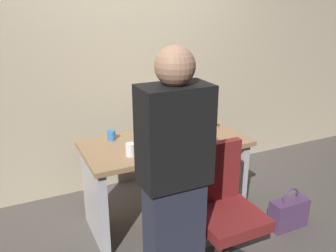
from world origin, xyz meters
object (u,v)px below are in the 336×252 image
object	(u,v)px
person_at_desk	(174,183)
desk	(165,167)
mouse	(199,139)
handbag	(289,213)
office_chair	(223,217)
cup_by_monitor	(112,135)
book_stack	(204,123)
monitor	(165,108)
keyboard	(168,147)
cup_near_keyboard	(131,150)

from	to	relation	value
person_at_desk	desk	bearing A→B (deg)	68.21
mouse	handbag	bearing A→B (deg)	-35.64
office_chair	handbag	bearing A→B (deg)	11.84
desk	person_at_desk	size ratio (longest dim) A/B	0.84
person_at_desk	mouse	world-z (taller)	person_at_desk
person_at_desk	handbag	bearing A→B (deg)	11.91
cup_by_monitor	book_stack	world-z (taller)	book_stack
person_at_desk	cup_by_monitor	world-z (taller)	person_at_desk
office_chair	handbag	world-z (taller)	office_chair
monitor	cup_by_monitor	xyz separation A→B (m)	(-0.45, 0.12, -0.22)
office_chair	mouse	distance (m)	0.73
desk	keyboard	size ratio (longest dim) A/B	3.19
mouse	book_stack	world-z (taller)	book_stack
desk	keyboard	world-z (taller)	keyboard
cup_by_monitor	person_at_desk	bearing A→B (deg)	-86.48
desk	cup_near_keyboard	bearing A→B (deg)	-157.14
person_at_desk	mouse	xyz separation A→B (m)	(0.59, 0.72, -0.07)
person_at_desk	handbag	xyz separation A→B (m)	(1.23, 0.26, -0.70)
keyboard	handbag	bearing A→B (deg)	-21.89
book_stack	handbag	xyz separation A→B (m)	(0.45, -0.69, -0.67)
office_chair	cup_near_keyboard	bearing A→B (deg)	127.97
desk	office_chair	xyz separation A→B (m)	(0.10, -0.74, -0.09)
person_at_desk	cup_by_monitor	xyz separation A→B (m)	(-0.06, 1.05, -0.05)
desk	person_at_desk	distance (m)	0.95
desk	monitor	distance (m)	0.51
office_chair	keyboard	xyz separation A→B (m)	(-0.14, 0.60, 0.33)
cup_near_keyboard	handbag	world-z (taller)	cup_near_keyboard
desk	office_chair	world-z (taller)	office_chair
cup_near_keyboard	cup_by_monitor	size ratio (longest dim) A/B	1.19
monitor	handbag	bearing A→B (deg)	-38.40
handbag	office_chair	bearing A→B (deg)	-168.16
office_chair	person_at_desk	world-z (taller)	person_at_desk
monitor	keyboard	world-z (taller)	monitor
mouse	cup_near_keyboard	size ratio (longest dim) A/B	1.02
monitor	keyboard	xyz separation A→B (m)	(-0.09, -0.25, -0.25)
person_at_desk	book_stack	bearing A→B (deg)	50.62
keyboard	cup_near_keyboard	distance (m)	0.32
office_chair	cup_by_monitor	distance (m)	1.14
desk	book_stack	xyz separation A→B (m)	(0.45, 0.12, 0.29)
mouse	person_at_desk	bearing A→B (deg)	-129.57
mouse	cup_by_monitor	distance (m)	0.74
handbag	desk	bearing A→B (deg)	147.56
mouse	book_stack	bearing A→B (deg)	51.21
office_chair	cup_by_monitor	xyz separation A→B (m)	(-0.49, 0.96, 0.36)
handbag	cup_by_monitor	bearing A→B (deg)	148.61
desk	keyboard	distance (m)	0.29
cup_by_monitor	monitor	bearing A→B (deg)	-14.62
mouse	keyboard	bearing A→B (deg)	-174.41
office_chair	person_at_desk	distance (m)	0.60
cup_near_keyboard	book_stack	world-z (taller)	book_stack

